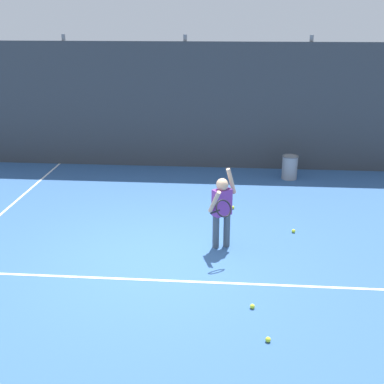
{
  "coord_description": "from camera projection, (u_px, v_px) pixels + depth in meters",
  "views": [
    {
      "loc": [
        1.15,
        -6.91,
        3.69
      ],
      "look_at": [
        0.51,
        0.89,
        0.85
      ],
      "focal_mm": 46.21,
      "sensor_mm": 36.0,
      "label": 1
    }
  ],
  "objects": [
    {
      "name": "tennis_ball_3",
      "position": [
        294.0,
        231.0,
        8.81
      ],
      "size": [
        0.07,
        0.07,
        0.07
      ],
      "primitive_type": "sphere",
      "color": "#CCE033",
      "rests_on": "ground"
    },
    {
      "name": "tennis_player",
      "position": [
        222.0,
        207.0,
        8.02
      ],
      "size": [
        0.47,
        0.86,
        1.35
      ],
      "rotation": [
        0.0,
        0.0,
        0.67
      ],
      "color": "#3F4C59",
      "rests_on": "ground"
    },
    {
      "name": "court_line_baseline",
      "position": [
        149.0,
        280.0,
        7.25
      ],
      "size": [
        9.0,
        0.05,
        0.0
      ],
      "primitive_type": "cube",
      "color": "white",
      "rests_on": "ground"
    },
    {
      "name": "tennis_ball_1",
      "position": [
        233.0,
        207.0,
        9.87
      ],
      "size": [
        0.07,
        0.07,
        0.07
      ],
      "primitive_type": "sphere",
      "color": "#CCE033",
      "rests_on": "ground"
    },
    {
      "name": "back_fence_windscreen",
      "position": [
        185.0,
        106.0,
        12.14
      ],
      "size": [
        12.08,
        0.08,
        3.07
      ],
      "primitive_type": "cube",
      "color": "#383D42",
      "rests_on": "ground"
    },
    {
      "name": "fence_post_2",
      "position": [
        185.0,
        103.0,
        12.17
      ],
      "size": [
        0.09,
        0.09,
        3.22
      ],
      "primitive_type": "cylinder",
      "color": "slate",
      "rests_on": "ground"
    },
    {
      "name": "ground_plane",
      "position": [
        155.0,
        261.0,
        7.82
      ],
      "size": [
        20.0,
        20.0,
        0.0
      ],
      "primitive_type": "plane",
      "color": "#335B93"
    },
    {
      "name": "ball_hopper",
      "position": [
        290.0,
        167.0,
        11.61
      ],
      "size": [
        0.38,
        0.38,
        0.56
      ],
      "color": "gray",
      "rests_on": "ground"
    },
    {
      "name": "fence_post_3",
      "position": [
        306.0,
        105.0,
        11.94
      ],
      "size": [
        0.09,
        0.09,
        3.22
      ],
      "primitive_type": "cylinder",
      "color": "slate",
      "rests_on": "ground"
    },
    {
      "name": "fence_post_1",
      "position": [
        69.0,
        101.0,
        12.39
      ],
      "size": [
        0.09,
        0.09,
        3.22
      ],
      "primitive_type": "cylinder",
      "color": "slate",
      "rests_on": "ground"
    },
    {
      "name": "tennis_ball_2",
      "position": [
        268.0,
        340.0,
        5.87
      ],
      "size": [
        0.07,
        0.07,
        0.07
      ],
      "primitive_type": "sphere",
      "color": "#CCE033",
      "rests_on": "ground"
    },
    {
      "name": "tennis_ball_0",
      "position": [
        252.0,
        306.0,
        6.54
      ],
      "size": [
        0.07,
        0.07,
        0.07
      ],
      "primitive_type": "sphere",
      "color": "#CCE033",
      "rests_on": "ground"
    }
  ]
}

